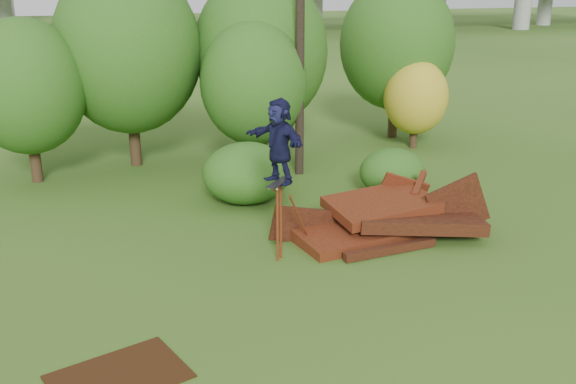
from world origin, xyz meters
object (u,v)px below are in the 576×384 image
object	(u,v)px
skater	(279,141)
utility_pole	(300,9)
scrap_pile	(386,219)
flat_plate	(119,376)

from	to	relation	value
skater	utility_pole	distance (m)	7.35
scrap_pile	skater	distance (m)	3.88
skater	flat_plate	bearing A→B (deg)	-70.95
skater	utility_pole	world-z (taller)	utility_pole
scrap_pile	skater	xyz separation A→B (m)	(-3.02, -0.50, 2.38)
scrap_pile	skater	size ratio (longest dim) A/B	3.03
scrap_pile	flat_plate	xyz separation A→B (m)	(-7.02, -3.92, -0.39)
skater	utility_pole	bearing A→B (deg)	133.05
scrap_pile	utility_pole	bearing A→B (deg)	90.46
scrap_pile	utility_pole	world-z (taller)	utility_pole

